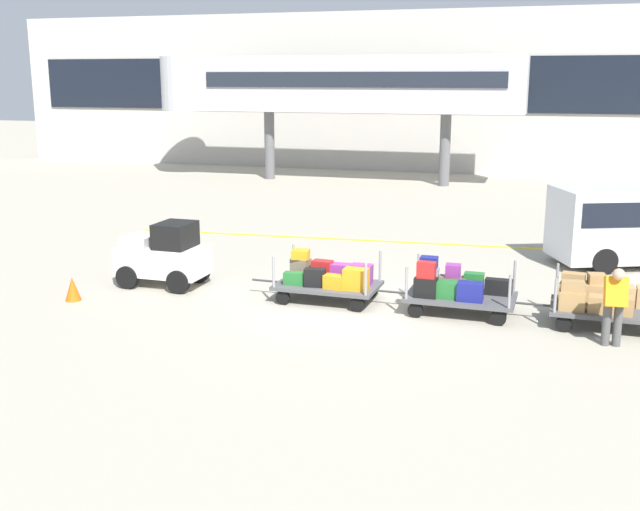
# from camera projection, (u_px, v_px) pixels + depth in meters

# --- Properties ---
(ground_plane) EXTENTS (120.00, 120.00, 0.00)m
(ground_plane) POSITION_uv_depth(u_px,v_px,m) (344.00, 308.00, 16.82)
(ground_plane) COLOR #A8A08E
(apron_lead_line) EXTENTS (21.75, 1.64, 0.01)m
(apron_lead_line) POSITION_uv_depth(u_px,v_px,m) (478.00, 246.00, 22.95)
(apron_lead_line) COLOR yellow
(apron_lead_line) RESTS_ON ground_plane
(terminal_building) EXTENTS (52.91, 2.51, 8.34)m
(terminal_building) POSITION_uv_depth(u_px,v_px,m) (474.00, 92.00, 40.06)
(terminal_building) COLOR #BCB7AD
(terminal_building) RESTS_ON ground_plane
(jet_bridge) EXTENTS (17.85, 3.00, 5.94)m
(jet_bridge) POSITION_uv_depth(u_px,v_px,m) (320.00, 85.00, 36.26)
(jet_bridge) COLOR #B7B7BC
(jet_bridge) RESTS_ON ground_plane
(baggage_tug) EXTENTS (2.12, 1.27, 1.58)m
(baggage_tug) POSITION_uv_depth(u_px,v_px,m) (164.00, 255.00, 18.44)
(baggage_tug) COLOR white
(baggage_tug) RESTS_ON ground_plane
(baggage_cart_lead) EXTENTS (3.02, 1.45, 1.10)m
(baggage_cart_lead) POSITION_uv_depth(u_px,v_px,m) (329.00, 278.00, 17.24)
(baggage_cart_lead) COLOR #4C4C4F
(baggage_cart_lead) RESTS_ON ground_plane
(baggage_cart_middle) EXTENTS (3.02, 1.45, 1.17)m
(baggage_cart_middle) POSITION_uv_depth(u_px,v_px,m) (455.00, 289.00, 16.35)
(baggage_cart_middle) COLOR #4C4C4F
(baggage_cart_middle) RESTS_ON ground_plane
(baggage_cart_tail) EXTENTS (3.02, 1.45, 1.10)m
(baggage_cart_tail) POSITION_uv_depth(u_px,v_px,m) (604.00, 301.00, 15.47)
(baggage_cart_tail) COLOR #4C4C4F
(baggage_cart_tail) RESTS_ON ground_plane
(baggage_handler) EXTENTS (0.43, 0.46, 1.56)m
(baggage_handler) POSITION_uv_depth(u_px,v_px,m) (615.00, 303.00, 14.18)
(baggage_handler) COLOR #4C4C4C
(baggage_handler) RESTS_ON ground_plane
(safety_cone_near) EXTENTS (0.36, 0.36, 0.55)m
(safety_cone_near) POSITION_uv_depth(u_px,v_px,m) (73.00, 289.00, 17.30)
(safety_cone_near) COLOR #EA590F
(safety_cone_near) RESTS_ON ground_plane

